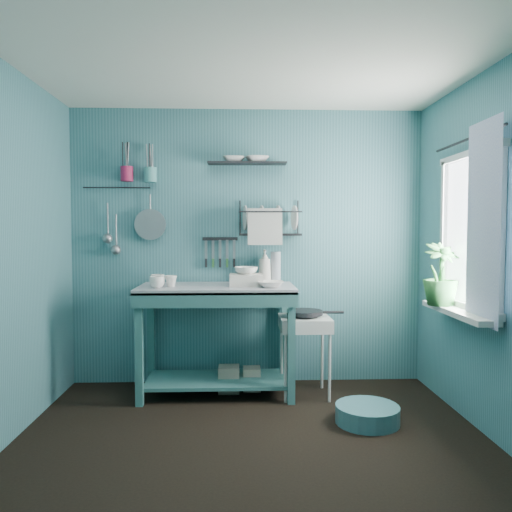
{
  "coord_description": "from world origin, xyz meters",
  "views": [
    {
      "loc": [
        -0.1,
        -3.08,
        1.41
      ],
      "look_at": [
        0.05,
        0.85,
        1.2
      ],
      "focal_mm": 35.0,
      "sensor_mm": 36.0,
      "label": 1
    }
  ],
  "objects_px": {
    "utensil_cup_teal": "(150,175)",
    "soap_bottle": "(265,266)",
    "frying_pan": "(305,312)",
    "mug_right": "(158,280)",
    "wash_tub": "(246,280)",
    "mug_mid": "(171,281)",
    "dish_rack": "(270,218)",
    "water_bottle": "(276,267)",
    "potted_plant": "(440,274)",
    "mug_left": "(157,282)",
    "hotplate_stand": "(305,356)",
    "work_counter": "(217,340)",
    "floor_basin": "(367,414)",
    "colander": "(150,224)",
    "utensil_cup_magenta": "(127,174)",
    "storage_tin_small": "(252,379)",
    "storage_tin_large": "(229,379)"
  },
  "relations": [
    {
      "from": "utensil_cup_teal",
      "to": "soap_bottle",
      "type": "bearing_deg",
      "value": -3.99
    },
    {
      "from": "frying_pan",
      "to": "mug_right",
      "type": "bearing_deg",
      "value": 176.88
    },
    {
      "from": "wash_tub",
      "to": "soap_bottle",
      "type": "bearing_deg",
      "value": 52.31
    },
    {
      "from": "mug_mid",
      "to": "utensil_cup_teal",
      "type": "bearing_deg",
      "value": 123.24
    },
    {
      "from": "mug_right",
      "to": "dish_rack",
      "type": "xyz_separation_m",
      "value": [
        0.97,
        0.22,
        0.53
      ]
    },
    {
      "from": "water_bottle",
      "to": "potted_plant",
      "type": "relative_size",
      "value": 0.59
    },
    {
      "from": "mug_left",
      "to": "potted_plant",
      "type": "distance_m",
      "value": 2.23
    },
    {
      "from": "hotplate_stand",
      "to": "frying_pan",
      "type": "xyz_separation_m",
      "value": [
        0.0,
        0.0,
        0.37
      ]
    },
    {
      "from": "water_bottle",
      "to": "frying_pan",
      "type": "bearing_deg",
      "value": -51.97
    },
    {
      "from": "work_counter",
      "to": "mug_right",
      "type": "xyz_separation_m",
      "value": [
        -0.5,
        0.0,
        0.51
      ]
    },
    {
      "from": "wash_tub",
      "to": "hotplate_stand",
      "type": "bearing_deg",
      "value": -5.52
    },
    {
      "from": "utensil_cup_teal",
      "to": "floor_basin",
      "type": "relative_size",
      "value": 0.28
    },
    {
      "from": "colander",
      "to": "floor_basin",
      "type": "distance_m",
      "value": 2.43
    },
    {
      "from": "wash_tub",
      "to": "utensil_cup_magenta",
      "type": "height_order",
      "value": "utensil_cup_magenta"
    },
    {
      "from": "mug_right",
      "to": "colander",
      "type": "xyz_separation_m",
      "value": [
        -0.11,
        0.3,
        0.47
      ]
    },
    {
      "from": "work_counter",
      "to": "soap_bottle",
      "type": "xyz_separation_m",
      "value": [
        0.42,
        0.2,
        0.62
      ]
    },
    {
      "from": "frying_pan",
      "to": "potted_plant",
      "type": "xyz_separation_m",
      "value": [
        0.98,
        -0.43,
        0.36
      ]
    },
    {
      "from": "frying_pan",
      "to": "floor_basin",
      "type": "bearing_deg",
      "value": -59.54
    },
    {
      "from": "utensil_cup_magenta",
      "to": "mug_right",
      "type": "bearing_deg",
      "value": -41.67
    },
    {
      "from": "work_counter",
      "to": "potted_plant",
      "type": "relative_size",
      "value": 2.75
    },
    {
      "from": "water_bottle",
      "to": "colander",
      "type": "distance_m",
      "value": 1.2
    },
    {
      "from": "wash_tub",
      "to": "utensil_cup_magenta",
      "type": "relative_size",
      "value": 2.15
    },
    {
      "from": "wash_tub",
      "to": "potted_plant",
      "type": "bearing_deg",
      "value": -17.81
    },
    {
      "from": "hotplate_stand",
      "to": "mug_right",
      "type": "bearing_deg",
      "value": 170.99
    },
    {
      "from": "water_bottle",
      "to": "floor_basin",
      "type": "height_order",
      "value": "water_bottle"
    },
    {
      "from": "dish_rack",
      "to": "floor_basin",
      "type": "distance_m",
      "value": 1.84
    },
    {
      "from": "mug_right",
      "to": "floor_basin",
      "type": "relative_size",
      "value": 0.27
    },
    {
      "from": "floor_basin",
      "to": "utensil_cup_magenta",
      "type": "bearing_deg",
      "value": 153.15
    },
    {
      "from": "frying_pan",
      "to": "colander",
      "type": "xyz_separation_m",
      "value": [
        -1.35,
        0.37,
        0.75
      ]
    },
    {
      "from": "utensil_cup_teal",
      "to": "hotplate_stand",
      "type": "bearing_deg",
      "value": -14.17
    },
    {
      "from": "hotplate_stand",
      "to": "storage_tin_small",
      "type": "height_order",
      "value": "hotplate_stand"
    },
    {
      "from": "water_bottle",
      "to": "utensil_cup_magenta",
      "type": "xyz_separation_m",
      "value": [
        -1.32,
        0.05,
        0.83
      ]
    },
    {
      "from": "utensil_cup_magenta",
      "to": "storage_tin_large",
      "type": "bearing_deg",
      "value": -13.73
    },
    {
      "from": "work_counter",
      "to": "dish_rack",
      "type": "distance_m",
      "value": 1.17
    },
    {
      "from": "water_bottle",
      "to": "frying_pan",
      "type": "height_order",
      "value": "water_bottle"
    },
    {
      "from": "frying_pan",
      "to": "water_bottle",
      "type": "bearing_deg",
      "value": 128.03
    },
    {
      "from": "mug_mid",
      "to": "floor_basin",
      "type": "distance_m",
      "value": 1.87
    },
    {
      "from": "utensil_cup_teal",
      "to": "mug_left",
      "type": "bearing_deg",
      "value": -74.82
    },
    {
      "from": "wash_tub",
      "to": "floor_basin",
      "type": "relative_size",
      "value": 0.6
    },
    {
      "from": "utensil_cup_magenta",
      "to": "mug_mid",
      "type": "bearing_deg",
      "value": -37.95
    },
    {
      "from": "frying_pan",
      "to": "floor_basin",
      "type": "relative_size",
      "value": 0.65
    },
    {
      "from": "mug_right",
      "to": "hotplate_stand",
      "type": "relative_size",
      "value": 0.18
    },
    {
      "from": "floor_basin",
      "to": "soap_bottle",
      "type": "bearing_deg",
      "value": 127.74
    },
    {
      "from": "utensil_cup_magenta",
      "to": "work_counter",
      "type": "bearing_deg",
      "value": -18.62
    },
    {
      "from": "storage_tin_small",
      "to": "utensil_cup_magenta",
      "type": "bearing_deg",
      "value": 170.19
    },
    {
      "from": "wash_tub",
      "to": "colander",
      "type": "height_order",
      "value": "colander"
    },
    {
      "from": "mug_mid",
      "to": "hotplate_stand",
      "type": "relative_size",
      "value": 0.15
    },
    {
      "from": "mug_mid",
      "to": "storage_tin_large",
      "type": "xyz_separation_m",
      "value": [
        0.48,
        0.11,
        -0.87
      ]
    },
    {
      "from": "storage_tin_small",
      "to": "frying_pan",
      "type": "bearing_deg",
      "value": -18.37
    },
    {
      "from": "floor_basin",
      "to": "potted_plant",
      "type": "bearing_deg",
      "value": 18.96
    }
  ]
}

